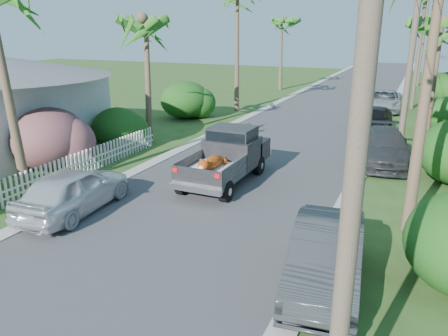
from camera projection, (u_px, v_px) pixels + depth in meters
The scene contains 23 objects.
ground at pixel (111, 279), 10.41m from camera, with size 120.00×120.00×0.00m, color #2D481B.
road at pixel (327, 110), 32.09m from camera, with size 8.00×100.00×0.02m, color #38383A.
curb_left at pixel (272, 105), 33.77m from camera, with size 0.60×100.00×0.06m, color #A5A39E.
curb_right at pixel (389, 114), 30.39m from camera, with size 0.60×100.00×0.06m, color #A5A39E.
pickup_truck at pixel (229, 155), 17.02m from camera, with size 1.98×5.12×2.06m.
parked_car_rn at pixel (326, 256), 10.00m from camera, with size 1.55×4.44×1.46m, color #2E3133.
parked_car_rm at pixel (385, 147), 19.17m from camera, with size 2.06×5.05×1.47m, color #313336.
parked_car_rf at pixel (374, 119), 25.06m from camera, with size 1.71×4.25×1.45m, color black.
parked_car_rd at pixel (384, 101), 31.42m from camera, with size 2.43×5.26×1.46m, color #A6A9AD.
parked_car_ln at pixel (74, 190), 14.02m from camera, with size 1.76×4.37×1.49m, color silver.
palm_l_b at pixel (145, 19), 21.61m from camera, with size 4.40×4.40×7.40m.
palm_l_d at pixel (282, 20), 40.48m from camera, with size 4.40×4.40×7.70m.
palm_r_b at pixel (442, 23), 19.01m from camera, with size 4.40×4.40×7.20m.
palm_r_d at pixel (436, 17), 40.48m from camera, with size 4.40×4.40×8.00m.
shrub_l_b at pixel (49, 139), 18.28m from camera, with size 3.00×3.30×2.60m, color #B51964.
shrub_l_c at pixel (117, 128), 21.69m from camera, with size 2.40×2.64×2.00m, color #134413.
shrub_l_d at pixel (185, 100), 28.80m from camera, with size 3.20×3.52×2.40m, color #134413.
shrub_r_c at pixel (444, 115), 24.49m from camera, with size 2.60×2.86×2.10m, color #134413.
picket_fence at pixel (76, 165), 17.39m from camera, with size 0.10×11.00×1.00m, color white.
utility_pole_a at pixel (359, 129), 5.07m from camera, with size 1.60×0.26×9.00m.
utility_pole_b at pixel (411, 56), 18.08m from camera, with size 1.60×0.26×9.00m.
utility_pole_c at pixel (420, 45), 31.09m from camera, with size 1.60×0.26×9.00m.
utility_pole_d at pixel (423, 40), 44.09m from camera, with size 1.60×0.26×9.00m.
Camera 1 is at (6.22, -7.17, 5.72)m, focal length 35.00 mm.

